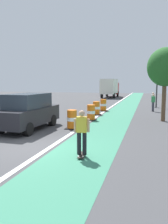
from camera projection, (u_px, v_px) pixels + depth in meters
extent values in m
plane|color=#424244|center=(28.00, 147.00, 9.65)|extent=(100.00, 100.00, 0.00)
cube|color=#387F60|center=(120.00, 113.00, 20.49)|extent=(2.50, 80.00, 0.01)
cube|color=silver|center=(103.00, 112.00, 20.89)|extent=(0.20, 80.00, 0.01)
cube|color=black|center=(82.00, 155.00, 8.41)|extent=(0.33, 0.82, 0.02)
cylinder|color=silver|center=(83.00, 157.00, 8.14)|extent=(0.06, 0.11, 0.11)
cylinder|color=silver|center=(79.00, 157.00, 8.16)|extent=(0.06, 0.11, 0.11)
cylinder|color=silver|center=(85.00, 153.00, 8.66)|extent=(0.06, 0.11, 0.11)
cylinder|color=silver|center=(81.00, 153.00, 8.67)|extent=(0.06, 0.11, 0.11)
cylinder|color=black|center=(85.00, 143.00, 8.34)|extent=(0.15, 0.15, 0.82)
cylinder|color=black|center=(79.00, 143.00, 8.37)|extent=(0.15, 0.15, 0.82)
cube|color=gold|center=(82.00, 125.00, 8.27)|extent=(0.39, 0.27, 0.56)
cylinder|color=tan|center=(88.00, 125.00, 8.24)|extent=(0.09, 0.09, 0.48)
cylinder|color=tan|center=(75.00, 125.00, 8.30)|extent=(0.09, 0.09, 0.48)
sphere|color=tan|center=(82.00, 113.00, 8.21)|extent=(0.22, 0.22, 0.22)
cube|color=black|center=(28.00, 116.00, 13.19)|extent=(1.99, 4.66, 0.90)
cube|color=#232D38|center=(28.00, 101.00, 13.09)|extent=(1.71, 2.90, 0.80)
cylinder|color=black|center=(29.00, 119.00, 14.84)|extent=(0.30, 0.69, 0.68)
cylinder|color=black|center=(52.00, 120.00, 14.36)|extent=(0.30, 0.69, 0.68)
cylinder|color=black|center=(0.00, 127.00, 12.14)|extent=(0.30, 0.69, 0.68)
cylinder|color=black|center=(28.00, 129.00, 11.66)|extent=(0.30, 0.69, 0.68)
cylinder|color=orange|center=(72.00, 124.00, 13.45)|extent=(0.56, 0.56, 0.42)
cylinder|color=white|center=(72.00, 119.00, 13.41)|extent=(0.57, 0.57, 0.21)
cylinder|color=orange|center=(72.00, 114.00, 13.37)|extent=(0.56, 0.56, 0.42)
cube|color=black|center=(72.00, 128.00, 13.48)|extent=(0.73, 0.73, 0.04)
cylinder|color=orange|center=(91.00, 117.00, 16.53)|extent=(0.56, 0.56, 0.42)
cylinder|color=white|center=(91.00, 112.00, 16.49)|extent=(0.57, 0.57, 0.21)
cylinder|color=orange|center=(91.00, 108.00, 16.45)|extent=(0.56, 0.56, 0.42)
cube|color=black|center=(91.00, 120.00, 16.56)|extent=(0.73, 0.73, 0.04)
cylinder|color=orange|center=(96.00, 112.00, 19.33)|extent=(0.56, 0.56, 0.42)
cylinder|color=white|center=(96.00, 108.00, 19.28)|extent=(0.57, 0.57, 0.21)
cylinder|color=orange|center=(96.00, 104.00, 19.24)|extent=(0.56, 0.56, 0.42)
cube|color=black|center=(96.00, 114.00, 19.35)|extent=(0.73, 0.73, 0.04)
cylinder|color=orange|center=(103.00, 108.00, 21.88)|extent=(0.56, 0.56, 0.42)
cylinder|color=white|center=(103.00, 105.00, 21.84)|extent=(0.57, 0.57, 0.21)
cylinder|color=orange|center=(103.00, 101.00, 21.80)|extent=(0.56, 0.56, 0.42)
cube|color=black|center=(103.00, 111.00, 21.91)|extent=(0.73, 0.73, 0.04)
cube|color=silver|center=(109.00, 86.00, 40.23)|extent=(2.31, 5.60, 2.50)
cube|color=#B21E19|center=(113.00, 88.00, 43.97)|extent=(2.20, 1.90, 2.10)
cylinder|color=black|center=(107.00, 94.00, 44.19)|extent=(0.30, 0.96, 0.96)
cylinder|color=black|center=(118.00, 94.00, 43.64)|extent=(0.30, 0.96, 0.96)
cylinder|color=black|center=(102.00, 95.00, 39.36)|extent=(0.30, 0.96, 0.96)
cylinder|color=black|center=(114.00, 95.00, 38.81)|extent=(0.30, 0.96, 0.96)
cylinder|color=#2D2D2D|center=(157.00, 88.00, 24.49)|extent=(0.14, 0.14, 4.20)
cube|color=black|center=(158.00, 63.00, 24.16)|extent=(0.32, 0.32, 0.90)
sphere|color=red|center=(160.00, 61.00, 24.08)|extent=(0.16, 0.16, 0.16)
sphere|color=green|center=(159.00, 66.00, 24.15)|extent=(0.16, 0.16, 0.16)
cylinder|color=#33333D|center=(153.00, 107.00, 21.30)|extent=(0.20, 0.20, 0.86)
cube|color=#338C4C|center=(153.00, 99.00, 21.21)|extent=(0.34, 0.20, 0.54)
sphere|color=tan|center=(153.00, 95.00, 21.16)|extent=(0.20, 0.20, 0.20)
cylinder|color=#33333D|center=(153.00, 103.00, 25.17)|extent=(0.20, 0.20, 0.86)
cube|color=white|center=(153.00, 97.00, 25.08)|extent=(0.34, 0.20, 0.54)
sphere|color=beige|center=(153.00, 93.00, 25.03)|extent=(0.20, 0.20, 0.20)
cylinder|color=brown|center=(164.00, 102.00, 15.94)|extent=(0.28, 0.28, 2.60)
ellipsoid|color=#235B23|center=(165.00, 67.00, 15.63)|extent=(2.40, 2.40, 2.60)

